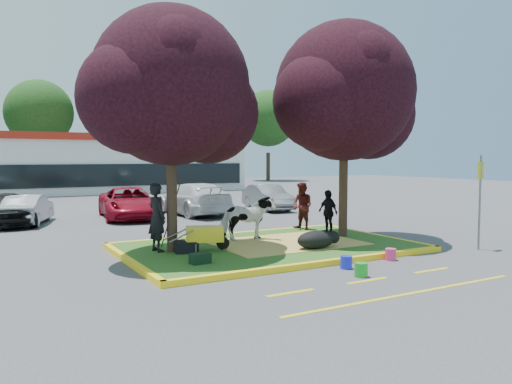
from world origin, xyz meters
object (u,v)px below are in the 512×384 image
car_black (7,209)px  car_silver (28,209)px  wheelbarrow (205,234)px  sign_post (480,191)px  handler (157,217)px  calf (316,240)px  cow (247,218)px  bucket_blue (346,262)px  bucket_pink (391,254)px  bucket_green (361,270)px

car_black → car_silver: (0.75, 0.06, -0.07)m
wheelbarrow → sign_post: (7.37, -2.95, 1.10)m
handler → wheelbarrow: size_ratio=1.04×
car_silver → car_black: bearing=22.6°
calf → cow: bearing=138.6°
bucket_blue → cow: bearing=98.3°
cow → car_black: size_ratio=0.41×
cow → wheelbarrow: (-1.81, -0.95, -0.22)m
calf → handler: (-3.95, 1.82, 0.67)m
handler → bucket_blue: (3.51, -3.64, -0.92)m
calf → bucket_pink: (1.21, -1.62, -0.25)m
calf → car_silver: size_ratio=0.32×
cow → car_silver: cow is taller
sign_post → car_silver: sign_post is taller
bucket_green → wheelbarrow: bearing=119.3°
bucket_green → bucket_pink: bucket_green is taller
sign_post → bucket_pink: bearing=161.8°
cow → car_black: 10.48m
wheelbarrow → sign_post: sign_post is taller
handler → car_silver: bearing=5.8°
wheelbarrow → car_silver: (-3.55, 9.53, -0.01)m
cow → bucket_green: (0.33, -4.77, -0.67)m
cow → bucket_blue: cow is taller
calf → car_silver: (-6.38, 10.71, 0.20)m
bucket_pink → car_black: car_black is taller
cow → calf: bearing=-148.5°
cow → bucket_pink: (2.22, -3.76, -0.68)m
bucket_green → car_silver: size_ratio=0.09×
calf → bucket_blue: bearing=-80.1°
handler → bucket_green: handler is taller
car_black → bucket_pink: bearing=-62.6°
calf → bucket_pink: 2.04m
cow → sign_post: size_ratio=0.59×
wheelbarrow → bucket_pink: bearing=-15.3°
bucket_blue → handler: bearing=134.0°
calf → car_black: bearing=147.2°
bucket_blue → sign_post: bearing=0.7°
cow → wheelbarrow: 2.06m
wheelbarrow → car_black: (-4.30, 9.47, 0.06)m
sign_post → calf: bearing=143.0°
handler → bucket_green: (3.27, -4.45, -0.91)m
bucket_green → car_silver: bearing=113.1°
bucket_pink → bucket_green: bearing=-151.9°
bucket_green → calf: bearing=75.5°
car_black → handler: bearing=-77.0°
bucket_blue → car_silver: (-5.94, 12.54, 0.45)m
bucket_pink → handler: bearing=146.3°
handler → car_silver: (-2.43, 8.90, -0.47)m
bucket_pink → car_black: size_ratio=0.08×
bucket_pink → wheelbarrow: bearing=145.2°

